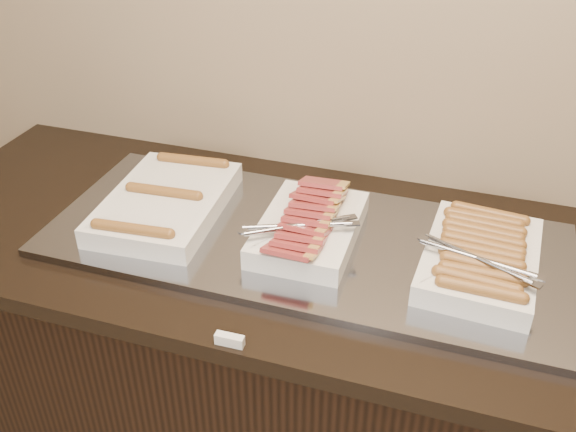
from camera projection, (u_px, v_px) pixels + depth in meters
The scene contains 6 objects.
counter at pixel (309, 380), 1.74m from camera, with size 2.06×0.76×0.90m.
warming_tray at pixel (304, 241), 1.49m from camera, with size 1.20×0.50×0.02m, color gray.
dish_left at pixel (166, 202), 1.56m from camera, with size 0.29×0.41×0.07m.
dish_center at pixel (308, 226), 1.46m from camera, with size 0.26×0.34×0.10m.
dish_right at pixel (480, 257), 1.36m from camera, with size 0.27×0.36×0.08m.
label_holder at pixel (230, 340), 1.21m from camera, with size 0.06×0.02×0.02m, color silver.
Camera 1 is at (0.32, 0.96, 1.77)m, focal length 40.00 mm.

